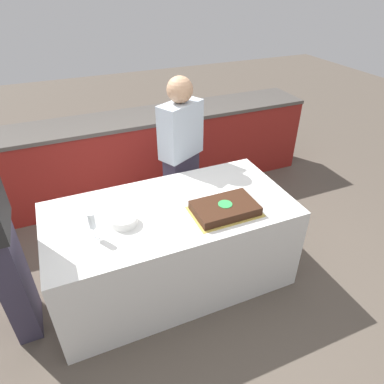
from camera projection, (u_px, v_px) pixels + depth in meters
The scene contains 8 objects.
ground_plane at pixel (173, 278), 3.02m from camera, with size 14.00×14.00×0.00m, color brown.
back_counter at pixel (126, 156), 3.95m from camera, with size 4.40×0.58×0.92m.
dining_table at pixel (172, 245), 2.81m from camera, with size 1.89×0.93×0.76m.
cake at pixel (225, 208), 2.54m from camera, with size 0.51×0.34×0.07m.
plate_stack at pixel (124, 220), 2.42m from camera, with size 0.19×0.19×0.06m.
wine_glass at pixel (92, 222), 2.24m from camera, with size 0.06×0.06×0.20m.
side_plate_near_cake at pixel (206, 191), 2.79m from camera, with size 0.21×0.21×0.00m.
person_cutting_cake at pixel (181, 156), 3.22m from camera, with size 0.46×0.37×1.54m.
Camera 1 is at (-0.66, -2.00, 2.30)m, focal length 32.00 mm.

